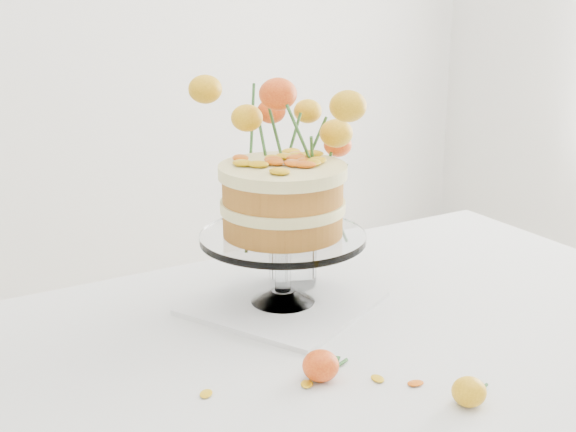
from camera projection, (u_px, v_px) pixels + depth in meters
name	position (u px, v px, depth m)	size (l,w,h in m)	color
table	(336.00, 385.00, 1.35)	(1.43, 0.93, 0.76)	tan
napkin	(283.00, 303.00, 1.46)	(0.29, 0.29, 0.01)	white
cake_stand	(283.00, 207.00, 1.41)	(0.30, 0.30, 0.27)	silver
rose_vase	(293.00, 153.00, 1.47)	(0.30, 0.30, 0.45)	silver
loose_rose_near	(469.00, 392.00, 1.13)	(0.08, 0.05, 0.04)	yellow
loose_rose_far	(321.00, 366.00, 1.19)	(0.10, 0.06, 0.05)	red
stray_petal_a	(307.00, 384.00, 1.18)	(0.03, 0.02, 0.00)	gold
stray_petal_b	(378.00, 379.00, 1.20)	(0.03, 0.02, 0.00)	gold
stray_petal_c	(416.00, 383.00, 1.19)	(0.03, 0.02, 0.00)	gold
stray_petal_d	(206.00, 394.00, 1.16)	(0.03, 0.02, 0.00)	gold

